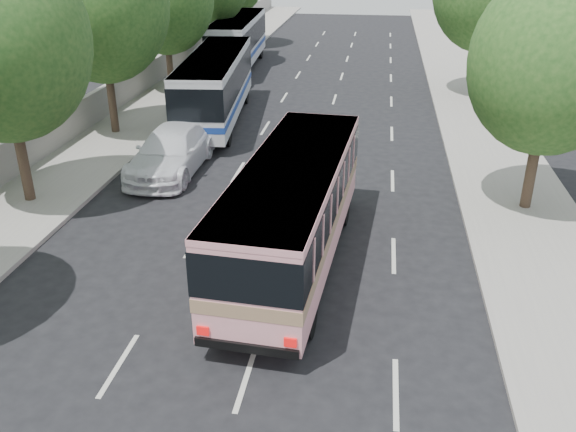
% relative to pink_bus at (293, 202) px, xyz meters
% --- Properties ---
extents(ground, '(120.00, 120.00, 0.00)m').
position_rel_pink_bus_xyz_m(ground, '(-1.30, -3.09, -1.93)').
color(ground, black).
rests_on(ground, ground).
extents(sidewalk_left, '(4.00, 90.00, 0.15)m').
position_rel_pink_bus_xyz_m(sidewalk_left, '(-9.80, 16.91, -1.86)').
color(sidewalk_left, '#9E998E').
rests_on(sidewalk_left, ground).
extents(sidewalk_right, '(4.00, 90.00, 0.12)m').
position_rel_pink_bus_xyz_m(sidewalk_right, '(7.20, 16.91, -1.87)').
color(sidewalk_right, '#9E998E').
rests_on(sidewalk_right, ground).
extents(low_wall, '(0.30, 90.00, 1.50)m').
position_rel_pink_bus_xyz_m(low_wall, '(-11.60, 16.91, -1.03)').
color(low_wall, '#9E998E').
rests_on(low_wall, sidewalk_left).
extents(tree_right_near, '(5.10, 5.10, 7.95)m').
position_rel_pink_bus_xyz_m(tree_right_near, '(7.48, 4.85, 3.27)').
color(tree_right_near, '#38281E').
rests_on(tree_right_near, ground).
extents(pink_bus, '(3.12, 9.87, 3.10)m').
position_rel_pink_bus_xyz_m(pink_bus, '(0.00, 0.00, 0.00)').
color(pink_bus, pink).
rests_on(pink_bus, ground).
extents(pink_taxi, '(1.95, 4.34, 1.45)m').
position_rel_pink_bus_xyz_m(pink_taxi, '(-1.47, 2.26, -1.21)').
color(pink_taxi, '#FF16A5').
rests_on(pink_taxi, ground).
extents(white_pickup, '(2.42, 5.85, 1.69)m').
position_rel_pink_bus_xyz_m(white_pickup, '(-5.80, 6.61, -1.09)').
color(white_pickup, white).
rests_on(white_pickup, ground).
extents(tour_coach_front, '(3.52, 11.22, 3.30)m').
position_rel_pink_bus_xyz_m(tour_coach_front, '(-5.80, 13.74, 0.06)').
color(tour_coach_front, silver).
rests_on(tour_coach_front, ground).
extents(tour_coach_rear, '(3.15, 11.41, 3.37)m').
position_rel_pink_bus_xyz_m(tour_coach_rear, '(-7.60, 26.63, 0.10)').
color(tour_coach_rear, silver).
rests_on(tour_coach_rear, ground).
extents(taxi_roof_sign, '(0.56, 0.21, 0.18)m').
position_rel_pink_bus_xyz_m(taxi_roof_sign, '(-1.47, 2.26, -0.40)').
color(taxi_roof_sign, silver).
rests_on(taxi_roof_sign, pink_taxi).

